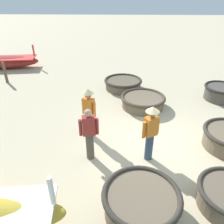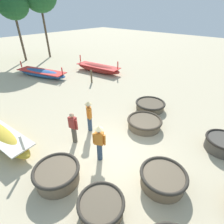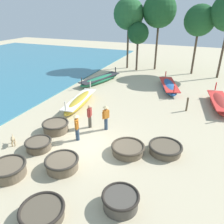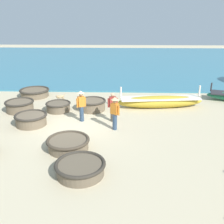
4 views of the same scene
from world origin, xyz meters
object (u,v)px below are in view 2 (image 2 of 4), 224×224
at_px(coracle_tilted, 222,143).
at_px(tree_right_mid, 12,3).
at_px(fisherman_crouching, 99,141).
at_px(coracle_front_right, 57,174).
at_px(long_boat_ochre_hull, 98,68).
at_px(coracle_center, 150,105).
at_px(coracle_front_left, 163,178).
at_px(fisherman_hauling, 73,127).
at_px(long_boat_white_hull, 42,73).
at_px(mooring_post_inland, 91,76).
at_px(coracle_weathered, 144,123).
at_px(fisherman_standing_left, 89,114).
at_px(coracle_far_right, 101,206).

bearing_deg(coracle_tilted, tree_right_mid, 86.77).
bearing_deg(tree_right_mid, fisherman_crouching, -106.26).
xyz_separation_m(coracle_front_right, long_boat_ochre_hull, (9.67, 7.89, 0.05)).
distance_m(coracle_center, tree_right_mid, 18.06).
xyz_separation_m(coracle_front_left, long_boat_ochre_hull, (7.28, 10.77, 0.07)).
distance_m(coracle_front_right, fisherman_crouching, 1.91).
distance_m(long_boat_ochre_hull, fisherman_hauling, 10.32).
xyz_separation_m(coracle_center, long_boat_white_hull, (-1.43, 10.46, 0.06)).
bearing_deg(long_boat_ochre_hull, coracle_front_left, -124.06).
height_order(long_boat_ochre_hull, mooring_post_inland, long_boat_ochre_hull).
bearing_deg(coracle_front_left, coracle_weathered, 43.42).
bearing_deg(mooring_post_inland, coracle_tilted, -98.86).
bearing_deg(fisherman_standing_left, long_boat_white_hull, 74.92).
height_order(coracle_front_left, long_boat_ochre_hull, long_boat_ochre_hull).
distance_m(coracle_front_left, long_boat_white_hull, 13.97).
relative_size(coracle_far_right, long_boat_ochre_hull, 0.29).
bearing_deg(fisherman_hauling, fisherman_crouching, -89.24).
height_order(long_boat_white_hull, fisherman_hauling, fisherman_hauling).
bearing_deg(coracle_far_right, coracle_weathered, 17.67).
height_order(coracle_weathered, long_boat_white_hull, long_boat_white_hull).
height_order(coracle_center, fisherman_hauling, fisherman_hauling).
relative_size(coracle_tilted, fisherman_crouching, 0.89).
relative_size(coracle_center, long_boat_ochre_hull, 0.36).
relative_size(coracle_weathered, long_boat_ochre_hull, 0.36).
bearing_deg(coracle_weathered, tree_right_mid, 83.48).
bearing_deg(coracle_front_right, fisherman_standing_left, 26.66).
distance_m(coracle_weathered, fisherman_standing_left, 2.91).
distance_m(fisherman_standing_left, fisherman_crouching, 2.07).
relative_size(coracle_front_right, long_boat_ochre_hull, 0.33).
relative_size(fisherman_crouching, fisherman_hauling, 1.06).
bearing_deg(coracle_front_left, fisherman_hauling, 98.69).
height_order(coracle_far_right, fisherman_crouching, fisherman_crouching).
height_order(fisherman_standing_left, mooring_post_inland, fisherman_standing_left).
relative_size(coracle_front_left, tree_right_mid, 0.22).
distance_m(coracle_far_right, mooring_post_inland, 10.91).
bearing_deg(fisherman_standing_left, long_boat_ochre_hull, 43.41).
height_order(fisherman_hauling, mooring_post_inland, fisherman_hauling).
xyz_separation_m(coracle_front_right, fisherman_hauling, (1.76, 1.28, 0.49)).
bearing_deg(coracle_center, mooring_post_inland, 84.39).
bearing_deg(tree_right_mid, coracle_front_left, -102.71).
bearing_deg(coracle_far_right, long_boat_ochre_hull, 46.30).
xyz_separation_m(coracle_front_left, coracle_front_right, (-2.39, 2.88, 0.03)).
relative_size(coracle_tilted, mooring_post_inland, 1.40).
distance_m(long_boat_ochre_hull, fisherman_standing_left, 9.43).
xyz_separation_m(coracle_front_left, fisherman_crouching, (-0.61, 2.52, 0.64)).
bearing_deg(mooring_post_inland, coracle_front_right, -139.47).
distance_m(coracle_front_left, fisherman_hauling, 4.24).
xyz_separation_m(fisherman_hauling, tree_right_mid, (5.23, 16.20, 5.03)).
xyz_separation_m(coracle_tilted, long_boat_white_hull, (-0.42, 14.72, -0.00)).
distance_m(long_boat_white_hull, fisherman_crouching, 11.71).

